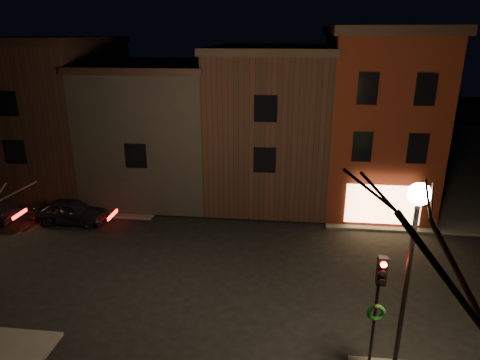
% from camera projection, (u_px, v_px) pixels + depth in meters
% --- Properties ---
extents(ground, '(120.00, 120.00, 0.00)m').
position_uv_depth(ground, '(223.00, 271.00, 19.48)').
color(ground, black).
rests_on(ground, ground).
extents(sidewalk_far_left, '(30.00, 30.00, 0.12)m').
position_uv_depth(sidewalk_far_left, '(47.00, 147.00, 40.44)').
color(sidewalk_far_left, '#2D2B28').
rests_on(sidewalk_far_left, ground).
extents(corner_building, '(6.50, 8.50, 10.50)m').
position_uv_depth(corner_building, '(377.00, 118.00, 25.74)').
color(corner_building, '#4F190E').
rests_on(corner_building, ground).
extents(row_building_a, '(7.30, 10.30, 9.40)m').
position_uv_depth(row_building_a, '(270.00, 122.00, 27.60)').
color(row_building_a, black).
rests_on(row_building_a, ground).
extents(row_building_b, '(7.80, 10.30, 8.40)m').
position_uv_depth(row_building_b, '(161.00, 127.00, 28.56)').
color(row_building_b, black).
rests_on(row_building_b, ground).
extents(row_building_c, '(7.30, 10.30, 9.90)m').
position_uv_depth(row_building_c, '(57.00, 113.00, 29.11)').
color(row_building_c, black).
rests_on(row_building_c, ground).
extents(street_lamp_near, '(0.60, 0.60, 6.48)m').
position_uv_depth(street_lamp_near, '(414.00, 233.00, 11.48)').
color(street_lamp_near, black).
rests_on(street_lamp_near, sidewalk_near_right).
extents(traffic_signal, '(0.58, 0.38, 4.05)m').
position_uv_depth(traffic_signal, '(378.00, 296.00, 12.78)').
color(traffic_signal, black).
rests_on(traffic_signal, sidewalk_near_right).
extents(parked_car_a, '(4.04, 1.64, 1.38)m').
position_uv_depth(parked_car_a, '(72.00, 211.00, 24.21)').
color(parked_car_a, black).
rests_on(parked_car_a, ground).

